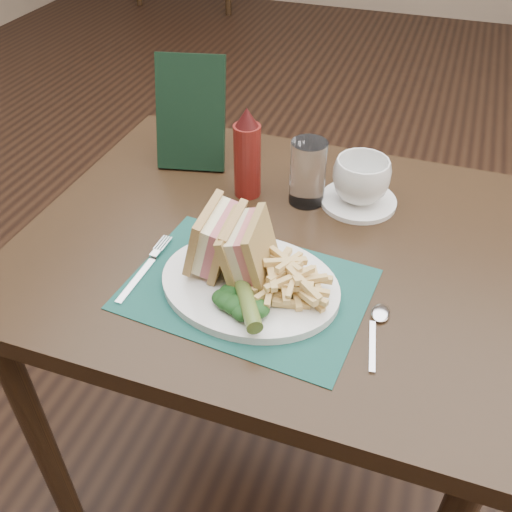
{
  "coord_description": "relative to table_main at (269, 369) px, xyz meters",
  "views": [
    {
      "loc": [
        0.25,
        -1.29,
        1.39
      ],
      "look_at": [
        0.01,
        -0.61,
        0.8
      ],
      "focal_mm": 40.0,
      "sensor_mm": 36.0,
      "label": 1
    }
  ],
  "objects": [
    {
      "name": "fries_pile",
      "position": [
        0.07,
        -0.13,
        0.42
      ],
      "size": [
        0.18,
        0.2,
        0.06
      ],
      "primitive_type": null,
      "color": "#E4C072",
      "rests_on": "plate"
    },
    {
      "name": "drinking_glass",
      "position": [
        0.03,
        0.14,
        0.44
      ],
      "size": [
        0.07,
        0.07,
        0.13
      ],
      "primitive_type": "cylinder",
      "rotation": [
        0.0,
        0.0,
        -0.06
      ],
      "color": "white",
      "rests_on": "table_main"
    },
    {
      "name": "fork",
      "position": [
        -0.18,
        -0.16,
        0.38
      ],
      "size": [
        0.04,
        0.17,
        0.01
      ],
      "primitive_type": null,
      "rotation": [
        0.0,
        0.0,
        -0.02
      ],
      "color": "silver",
      "rests_on": "placemat"
    },
    {
      "name": "coffee_cup",
      "position": [
        0.13,
        0.16,
        0.43
      ],
      "size": [
        0.13,
        0.13,
        0.09
      ],
      "primitive_type": "imported",
      "rotation": [
        0.0,
        0.0,
        0.18
      ],
      "color": "white",
      "rests_on": "saucer"
    },
    {
      "name": "sandwich_half_a",
      "position": [
        -0.08,
        -0.12,
        0.45
      ],
      "size": [
        0.08,
        0.12,
        0.11
      ],
      "primitive_type": null,
      "rotation": [
        0.0,
        0.24,
        0.05
      ],
      "color": "tan",
      "rests_on": "plate"
    },
    {
      "name": "pickle_spear",
      "position": [
        0.03,
        -0.21,
        0.41
      ],
      "size": [
        0.08,
        0.12,
        0.03
      ],
      "primitive_type": "cylinder",
      "rotation": [
        1.54,
        0.0,
        0.54
      ],
      "color": "#4A6125",
      "rests_on": "plate"
    },
    {
      "name": "wall_back",
      "position": [
        0.0,
        4.0,
        -0.38
      ],
      "size": [
        6.0,
        0.0,
        6.0
      ],
      "primitive_type": "plane",
      "rotation": [
        1.57,
        0.0,
        0.0
      ],
      "color": "gray",
      "rests_on": "ground"
    },
    {
      "name": "plate",
      "position": [
        0.01,
        -0.14,
        0.38
      ],
      "size": [
        0.32,
        0.26,
        0.01
      ],
      "primitive_type": null,
      "rotation": [
        0.0,
        0.0,
        -0.08
      ],
      "color": "white",
      "rests_on": "placemat"
    },
    {
      "name": "table_main",
      "position": [
        0.0,
        0.0,
        0.0
      ],
      "size": [
        0.9,
        0.75,
        0.75
      ],
      "primitive_type": null,
      "color": "black",
      "rests_on": "ground"
    },
    {
      "name": "saucer",
      "position": [
        0.13,
        0.16,
        0.38
      ],
      "size": [
        0.15,
        0.15,
        0.01
      ],
      "primitive_type": "cylinder",
      "rotation": [
        0.0,
        0.0,
        0.02
      ],
      "color": "white",
      "rests_on": "table_main"
    },
    {
      "name": "ketchup_bottle",
      "position": [
        -0.09,
        0.12,
        0.47
      ],
      "size": [
        0.07,
        0.07,
        0.19
      ],
      "primitive_type": null,
      "rotation": [
        0.0,
        0.0,
        0.26
      ],
      "color": "#5F1410",
      "rests_on": "table_main"
    },
    {
      "name": "placemat",
      "position": [
        0.0,
        -0.15,
        0.38
      ],
      "size": [
        0.41,
        0.31,
        0.0
      ],
      "primitive_type": "cube",
      "rotation": [
        0.0,
        0.0,
        -0.09
      ],
      "color": "#164840",
      "rests_on": "table_main"
    },
    {
      "name": "sandwich_half_b",
      "position": [
        -0.02,
        -0.13,
        0.45
      ],
      "size": [
        0.09,
        0.12,
        0.11
      ],
      "primitive_type": null,
      "rotation": [
        0.0,
        -0.24,
        0.09
      ],
      "color": "tan",
      "rests_on": "plate"
    },
    {
      "name": "check_presenter",
      "position": [
        -0.25,
        0.2,
        0.49
      ],
      "size": [
        0.16,
        0.12,
        0.23
      ],
      "primitive_type": "cube",
      "rotation": [
        -0.31,
        0.0,
        0.22
      ],
      "color": "black",
      "rests_on": "table_main"
    },
    {
      "name": "spoon",
      "position": [
        0.22,
        -0.18,
        0.38
      ],
      "size": [
        0.06,
        0.15,
        0.01
      ],
      "primitive_type": null,
      "rotation": [
        0.0,
        0.0,
        0.17
      ],
      "color": "silver",
      "rests_on": "table_main"
    },
    {
      "name": "floor",
      "position": [
        0.0,
        0.5,
        -0.38
      ],
      "size": [
        7.0,
        7.0,
        0.0
      ],
      "primitive_type": "plane",
      "color": "black",
      "rests_on": "ground"
    },
    {
      "name": "kale_garnish",
      "position": [
        0.01,
        -0.21,
        0.41
      ],
      "size": [
        0.11,
        0.08,
        0.03
      ],
      "primitive_type": null,
      "color": "#133514",
      "rests_on": "plate"
    }
  ]
}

